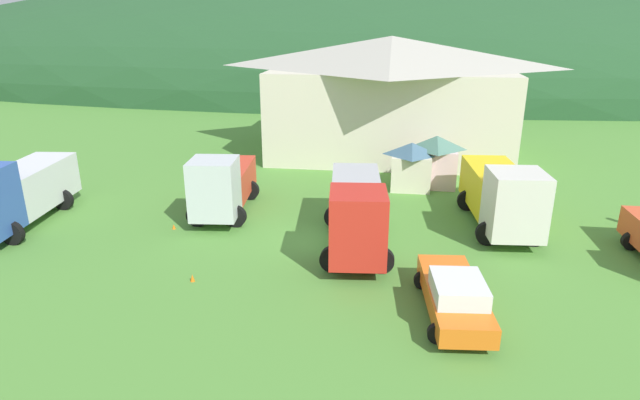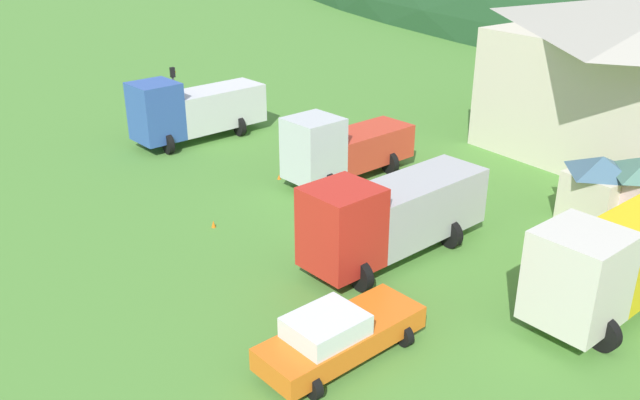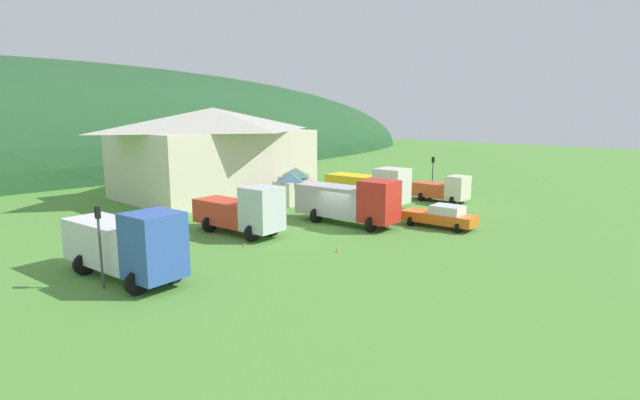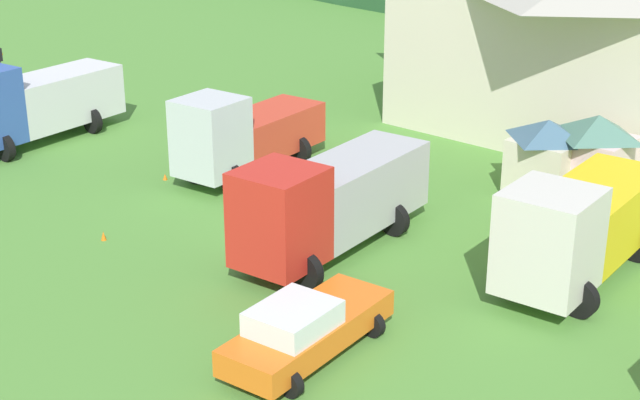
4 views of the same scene
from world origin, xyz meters
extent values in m
plane|color=#518C38|center=(0.00, 0.00, 0.00)|extent=(200.00, 200.00, 0.00)
cube|color=beige|center=(2.83, 17.90, 3.18)|extent=(16.87, 11.91, 6.35)
cube|color=beige|center=(4.37, 8.70, 1.05)|extent=(2.31, 2.18, 2.11)
pyramid|color=#42667F|center=(4.37, 8.70, 2.48)|extent=(2.49, 2.35, 0.74)
cube|color=beige|center=(5.86, 9.54, 1.16)|extent=(2.40, 2.34, 2.32)
pyramid|color=#4C7A6B|center=(5.86, 9.54, 2.72)|extent=(2.60, 2.53, 0.81)
cube|color=silver|center=(-15.19, 1.44, 1.64)|extent=(2.83, 5.58, 2.17)
cylinder|color=black|center=(-13.81, -2.26, 0.55)|extent=(1.10, 0.30, 1.10)
cylinder|color=black|center=(-14.28, 2.35, 0.55)|extent=(1.10, 0.30, 1.10)
cylinder|color=black|center=(-16.27, 2.14, 0.55)|extent=(1.10, 0.30, 1.10)
cube|color=silver|center=(-5.28, 1.17, 1.99)|extent=(2.41, 2.45, 2.88)
cube|color=black|center=(-5.27, 1.05, 2.62)|extent=(1.35, 1.90, 0.92)
cube|color=red|center=(-5.61, 4.58, 1.37)|extent=(2.64, 4.81, 1.63)
cylinder|color=black|center=(-4.33, 1.26, 0.55)|extent=(1.10, 0.30, 1.10)
cylinder|color=black|center=(-6.23, 1.07, 0.55)|extent=(1.10, 0.30, 1.10)
cylinder|color=black|center=(-4.74, 5.37, 0.55)|extent=(1.10, 0.30, 1.10)
cylinder|color=black|center=(-6.63, 5.18, 0.55)|extent=(1.10, 0.30, 1.10)
cube|color=red|center=(2.00, -2.83, 2.01)|extent=(2.46, 2.55, 2.93)
cube|color=black|center=(2.01, -2.95, 2.66)|extent=(1.38, 1.98, 0.94)
cube|color=#B2B2B7|center=(1.63, 1.14, 1.66)|extent=(2.76, 5.81, 2.22)
cylinder|color=black|center=(2.97, -2.74, 0.55)|extent=(1.10, 0.30, 1.10)
cylinder|color=black|center=(1.03, -2.92, 0.55)|extent=(1.10, 0.30, 1.10)
cylinder|color=black|center=(2.51, 2.07, 0.55)|extent=(1.10, 0.30, 1.10)
cylinder|color=black|center=(0.58, 1.89, 0.55)|extent=(1.10, 0.30, 1.10)
cube|color=silver|center=(8.75, 0.83, 2.01)|extent=(2.57, 2.66, 2.93)
cube|color=black|center=(8.76, 0.71, 2.66)|extent=(1.43, 2.08, 0.94)
cube|color=yellow|center=(8.45, 4.60, 1.59)|extent=(2.77, 5.25, 2.08)
cylinder|color=black|center=(9.79, 0.91, 0.55)|extent=(1.10, 0.30, 1.10)
cylinder|color=black|center=(7.71, 0.75, 0.55)|extent=(1.10, 0.30, 1.10)
cylinder|color=black|center=(9.43, 5.44, 0.55)|extent=(1.10, 0.30, 1.10)
cylinder|color=black|center=(7.35, 5.28, 0.55)|extent=(1.10, 0.30, 1.10)
cube|color=orange|center=(5.56, -5.55, 0.69)|extent=(2.30, 5.41, 0.70)
cube|color=silver|center=(5.62, -6.18, 1.35)|extent=(1.87, 2.25, 0.62)
cylinder|color=black|center=(6.52, -7.26, 0.34)|extent=(0.68, 0.24, 0.68)
cylinder|color=black|center=(4.94, -7.40, 0.34)|extent=(0.68, 0.24, 0.68)
cylinder|color=black|center=(6.19, -3.69, 0.34)|extent=(0.68, 0.24, 0.68)
cylinder|color=black|center=(4.61, -3.84, 0.34)|extent=(0.68, 0.24, 0.68)
cylinder|color=#4C4C51|center=(-16.49, -0.49, 1.69)|extent=(0.12, 0.12, 3.37)
sphere|color=yellow|center=(-16.49, -0.36, 3.65)|extent=(0.14, 0.14, 0.14)
cone|color=orange|center=(-4.37, -4.54, 0.00)|extent=(0.36, 0.36, 0.60)
cone|color=orange|center=(-7.27, 0.53, 0.00)|extent=(0.36, 0.36, 0.47)
camera|label=1|loc=(3.23, -22.19, 9.91)|focal=29.50mm
camera|label=2|loc=(18.22, -15.51, 12.08)|focal=37.56mm
camera|label=3|loc=(-25.85, -23.33, 8.24)|focal=28.03mm
camera|label=4|loc=(20.00, -21.58, 12.76)|focal=54.07mm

